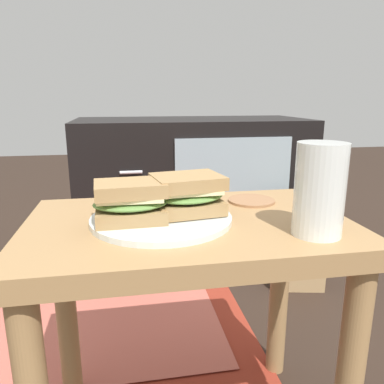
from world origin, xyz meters
name	(u,v)px	position (x,y,z in m)	size (l,w,h in m)	color
side_table	(188,267)	(0.00, 0.00, 0.37)	(0.56, 0.36, 0.46)	#A37A4C
tv_cabinet	(192,186)	(0.18, 0.95, 0.29)	(0.96, 0.46, 0.58)	black
area_rug	(88,322)	(-0.24, 0.43, 0.00)	(0.96, 0.69, 0.01)	maroon
plate	(162,219)	(-0.05, 0.00, 0.47)	(0.24, 0.24, 0.01)	silver
sandwich_front	(131,202)	(-0.10, -0.02, 0.50)	(0.12, 0.09, 0.07)	#9E7A4C
sandwich_back	(190,194)	(0.00, 0.01, 0.50)	(0.14, 0.12, 0.07)	#9E7A4C
beer_glass	(320,191)	(0.18, -0.10, 0.53)	(0.08, 0.08, 0.14)	silver
coaster	(251,200)	(0.15, 0.09, 0.46)	(0.09, 0.09, 0.01)	#996B47
paper_bag	(298,241)	(0.49, 0.55, 0.17)	(0.20, 0.16, 0.35)	tan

